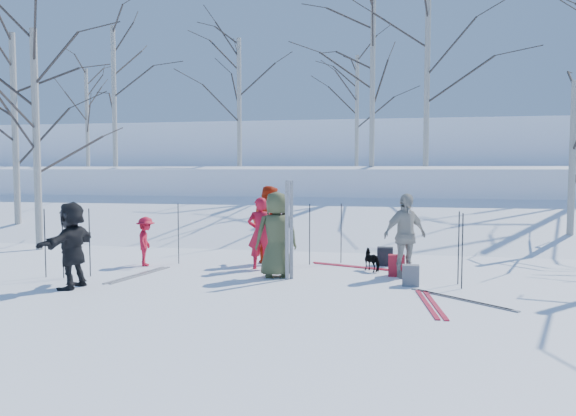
% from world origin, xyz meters
% --- Properties ---
extents(ground, '(120.00, 120.00, 0.00)m').
position_xyz_m(ground, '(0.00, 0.00, 0.00)').
color(ground, white).
rests_on(ground, ground).
extents(snow_ramp, '(70.00, 9.49, 4.12)m').
position_xyz_m(snow_ramp, '(0.00, 7.00, 0.15)').
color(snow_ramp, white).
rests_on(snow_ramp, ground).
extents(snow_plateau, '(70.00, 18.00, 2.20)m').
position_xyz_m(snow_plateau, '(0.00, 17.00, 1.00)').
color(snow_plateau, white).
rests_on(snow_plateau, ground).
extents(far_hill, '(90.00, 30.00, 6.00)m').
position_xyz_m(far_hill, '(0.00, 38.00, 2.00)').
color(far_hill, white).
rests_on(far_hill, ground).
extents(skier_olive_center, '(0.94, 0.76, 1.68)m').
position_xyz_m(skier_olive_center, '(-0.07, 0.68, 0.84)').
color(skier_olive_center, '#434A2C').
rests_on(skier_olive_center, ground).
extents(skier_red_north, '(0.60, 0.43, 1.52)m').
position_xyz_m(skier_red_north, '(-0.59, 1.50, 0.76)').
color(skier_red_north, red).
rests_on(skier_red_north, ground).
extents(skier_redor_behind, '(1.00, 0.88, 1.73)m').
position_xyz_m(skier_redor_behind, '(-0.61, 2.29, 0.87)').
color(skier_redor_behind, red).
rests_on(skier_redor_behind, ground).
extents(skier_red_seated, '(0.60, 0.79, 1.07)m').
position_xyz_m(skier_red_seated, '(-3.14, 1.39, 0.54)').
color(skier_red_seated, red).
rests_on(skier_red_seated, ground).
extents(skier_cream_east, '(1.01, 0.89, 1.64)m').
position_xyz_m(skier_cream_east, '(2.39, 1.17, 0.82)').
color(skier_cream_east, beige).
rests_on(skier_cream_east, ground).
extents(skier_grey_west, '(0.54, 1.45, 1.54)m').
position_xyz_m(skier_grey_west, '(-3.41, -0.99, 0.77)').
color(skier_grey_west, black).
rests_on(skier_grey_west, ground).
extents(dog, '(0.54, 0.58, 0.46)m').
position_xyz_m(dog, '(1.75, 1.71, 0.23)').
color(dog, black).
rests_on(dog, ground).
extents(upright_ski_left, '(0.10, 0.16, 1.90)m').
position_xyz_m(upright_ski_left, '(0.20, 0.42, 0.95)').
color(upright_ski_left, silver).
rests_on(upright_ski_left, ground).
extents(upright_ski_right, '(0.11, 0.23, 1.89)m').
position_xyz_m(upright_ski_right, '(0.27, 0.47, 0.95)').
color(upright_ski_right, silver).
rests_on(upright_ski_right, ground).
extents(ski_pair_a, '(0.89, 1.97, 0.02)m').
position_xyz_m(ski_pair_a, '(-2.80, 0.33, 0.01)').
color(ski_pair_a, silver).
rests_on(ski_pair_a, ground).
extents(ski_pair_b, '(2.08, 2.10, 0.02)m').
position_xyz_m(ski_pair_b, '(3.27, -0.62, 0.01)').
color(ski_pair_b, silver).
rests_on(ski_pair_b, ground).
extents(ski_pair_c, '(1.41, 2.03, 0.02)m').
position_xyz_m(ski_pair_c, '(1.31, 2.11, 0.01)').
color(ski_pair_c, '#B81A30').
rests_on(ski_pair_c, ground).
extents(ski_pair_e, '(0.64, 1.95, 0.02)m').
position_xyz_m(ski_pair_e, '(2.77, -1.03, 0.01)').
color(ski_pair_e, '#B81A30').
rests_on(ski_pair_e, ground).
extents(ski_pole_a, '(0.02, 0.02, 1.34)m').
position_xyz_m(ski_pole_a, '(-4.49, -0.20, 0.67)').
color(ski_pole_a, black).
rests_on(ski_pole_a, ground).
extents(ski_pole_b, '(0.02, 0.02, 1.34)m').
position_xyz_m(ski_pole_b, '(-3.69, 0.05, 0.67)').
color(ski_pole_b, black).
rests_on(ski_pole_b, ground).
extents(ski_pole_c, '(0.02, 0.02, 1.34)m').
position_xyz_m(ski_pole_c, '(-4.09, -0.21, 0.67)').
color(ski_pole_c, black).
rests_on(ski_pole_c, ground).
extents(ski_pole_d, '(0.02, 0.02, 1.34)m').
position_xyz_m(ski_pole_d, '(-2.55, 1.80, 0.67)').
color(ski_pole_d, black).
rests_on(ski_pole_d, ground).
extents(ski_pole_e, '(0.02, 0.02, 1.34)m').
position_xyz_m(ski_pole_e, '(3.34, 0.66, 0.67)').
color(ski_pole_e, black).
rests_on(ski_pole_e, ground).
extents(ski_pole_f, '(0.02, 0.02, 1.34)m').
position_xyz_m(ski_pole_f, '(0.35, 2.21, 0.67)').
color(ski_pole_f, black).
rests_on(ski_pole_f, ground).
extents(ski_pole_g, '(0.02, 0.02, 1.34)m').
position_xyz_m(ski_pole_g, '(3.37, 0.26, 0.67)').
color(ski_pole_g, black).
rests_on(ski_pole_g, ground).
extents(ski_pole_h, '(0.02, 0.02, 1.34)m').
position_xyz_m(ski_pole_h, '(1.00, 2.59, 0.67)').
color(ski_pole_h, black).
rests_on(ski_pole_h, ground).
extents(backpack_red, '(0.32, 0.22, 0.42)m').
position_xyz_m(backpack_red, '(2.23, 1.24, 0.21)').
color(backpack_red, '#A71927').
rests_on(backpack_red, ground).
extents(backpack_grey, '(0.30, 0.20, 0.38)m').
position_xyz_m(backpack_grey, '(2.49, 0.35, 0.19)').
color(backpack_grey, slate).
rests_on(backpack_grey, ground).
extents(backpack_dark, '(0.34, 0.24, 0.40)m').
position_xyz_m(backpack_dark, '(1.98, 2.45, 0.20)').
color(backpack_dark, black).
rests_on(backpack_dark, ground).
extents(birch_plateau_a, '(3.82, 3.82, 4.60)m').
position_xyz_m(birch_plateau_a, '(-12.22, 14.46, 4.50)').
color(birch_plateau_a, silver).
rests_on(birch_plateau_a, snow_plateau).
extents(birch_plateau_b, '(5.10, 5.10, 6.42)m').
position_xyz_m(birch_plateau_b, '(3.20, 10.73, 5.41)').
color(birch_plateau_b, silver).
rests_on(birch_plateau_b, snow_plateau).
extents(birch_plateau_c, '(4.28, 4.28, 5.26)m').
position_xyz_m(birch_plateau_c, '(-4.24, 12.62, 4.83)').
color(birch_plateau_c, silver).
rests_on(birch_plateau_c, snow_plateau).
extents(birch_plateau_d, '(4.21, 4.21, 5.15)m').
position_xyz_m(birch_plateau_d, '(0.32, 16.51, 4.78)').
color(birch_plateau_d, silver).
rests_on(birch_plateau_d, snow_plateau).
extents(birch_plateau_g, '(4.87, 4.87, 6.10)m').
position_xyz_m(birch_plateau_g, '(1.26, 11.35, 5.25)').
color(birch_plateau_g, silver).
rests_on(birch_plateau_g, snow_plateau).
extents(birch_plateau_h, '(4.54, 4.54, 5.63)m').
position_xyz_m(birch_plateau_h, '(-9.03, 11.14, 5.01)').
color(birch_plateau_h, silver).
rests_on(birch_plateau_h, snow_plateau).
extents(birch_edge_a, '(4.59, 4.59, 5.70)m').
position_xyz_m(birch_edge_a, '(-6.98, 3.16, 2.85)').
color(birch_edge_a, silver).
rests_on(birch_edge_a, ground).
extents(birch_edge_d, '(4.97, 4.97, 6.24)m').
position_xyz_m(birch_edge_d, '(-9.33, 5.48, 3.12)').
color(birch_edge_d, silver).
rests_on(birch_edge_d, ground).
extents(birch_edge_e, '(3.64, 3.64, 4.35)m').
position_xyz_m(birch_edge_e, '(6.59, 5.52, 2.17)').
color(birch_edge_e, silver).
rests_on(birch_edge_e, ground).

